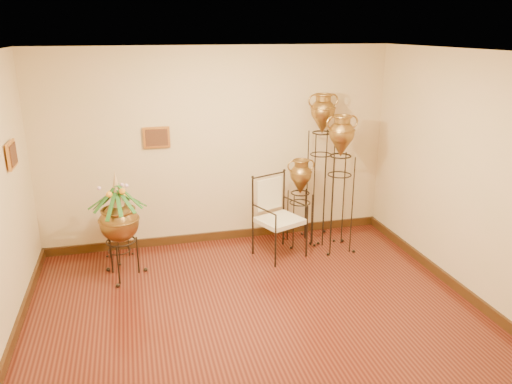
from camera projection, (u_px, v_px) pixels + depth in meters
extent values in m
plane|color=#5F2616|center=(263.00, 332.00, 5.20)|extent=(5.00, 5.00, 0.00)
cube|color=#3D240E|center=(220.00, 235.00, 7.46)|extent=(5.00, 0.04, 0.12)
cube|color=#3D240E|center=(4.00, 364.00, 4.60)|extent=(0.04, 5.00, 0.12)
cube|color=#3D240E|center=(470.00, 297.00, 5.76)|extent=(0.04, 5.00, 0.12)
cube|color=gold|center=(157.00, 137.00, 6.77)|extent=(0.36, 0.03, 0.29)
cube|color=gold|center=(12.00, 155.00, 5.43)|extent=(0.03, 0.36, 0.29)
cube|color=#FEEAC0|center=(280.00, 221.00, 6.79)|extent=(0.70, 0.67, 0.06)
cube|color=#FEEAC0|center=(280.00, 198.00, 6.69)|extent=(0.40, 0.19, 0.44)
cylinder|color=black|center=(116.00, 217.00, 6.64)|extent=(0.43, 0.43, 0.01)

